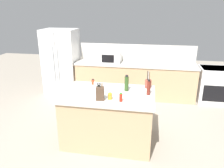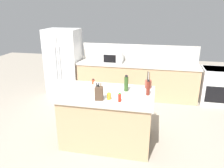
% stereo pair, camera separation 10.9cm
% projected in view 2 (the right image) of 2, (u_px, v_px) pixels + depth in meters
% --- Properties ---
extents(ground_plane, '(14.00, 14.00, 0.00)m').
position_uv_depth(ground_plane, '(108.00, 139.00, 4.14)').
color(ground_plane, gray).
extents(back_counter_run, '(3.22, 0.66, 0.94)m').
position_uv_depth(back_counter_run, '(137.00, 80.00, 5.95)').
color(back_counter_run, tan).
rests_on(back_counter_run, ground_plane).
extents(wall_backsplash, '(3.18, 0.03, 0.46)m').
position_uv_depth(wall_backsplash, '(139.00, 53.00, 6.01)').
color(wall_backsplash, beige).
rests_on(wall_backsplash, back_counter_run).
extents(kitchen_island, '(1.61, 1.09, 0.94)m').
position_uv_depth(kitchen_island, '(108.00, 117.00, 3.98)').
color(kitchen_island, tan).
rests_on(kitchen_island, ground_plane).
extents(refrigerator, '(0.92, 0.75, 1.80)m').
position_uv_depth(refrigerator, '(64.00, 61.00, 6.26)').
color(refrigerator, white).
rests_on(refrigerator, ground_plane).
extents(range_oven, '(0.76, 0.65, 0.92)m').
position_uv_depth(range_oven, '(216.00, 86.00, 5.56)').
color(range_oven, white).
rests_on(range_oven, ground_plane).
extents(microwave, '(0.53, 0.39, 0.29)m').
position_uv_depth(microwave, '(113.00, 57.00, 5.87)').
color(microwave, white).
rests_on(microwave, back_counter_run).
extents(knife_block, '(0.14, 0.12, 0.29)m').
position_uv_depth(knife_block, '(99.00, 93.00, 3.52)').
color(knife_block, '#4C3828').
rests_on(knife_block, kitchen_island).
extents(utensil_crock, '(0.12, 0.12, 0.32)m').
position_uv_depth(utensil_crock, '(148.00, 84.00, 4.05)').
color(utensil_crock, brown).
rests_on(utensil_crock, kitchen_island).
extents(salt_shaker, '(0.05, 0.05, 0.12)m').
position_uv_depth(salt_shaker, '(95.00, 85.00, 4.07)').
color(salt_shaker, silver).
rests_on(salt_shaker, kitchen_island).
extents(olive_oil_bottle, '(0.07, 0.07, 0.30)m').
position_uv_depth(olive_oil_bottle, '(126.00, 84.00, 3.89)').
color(olive_oil_bottle, '#2D4C1E').
rests_on(olive_oil_bottle, kitchen_island).
extents(spice_jar_oregano, '(0.05, 0.05, 0.11)m').
position_uv_depth(spice_jar_oregano, '(98.00, 88.00, 3.91)').
color(spice_jar_oregano, '#567038').
rests_on(spice_jar_oregano, kitchen_island).
extents(hot_sauce_bottle, '(0.05, 0.05, 0.15)m').
position_uv_depth(hot_sauce_bottle, '(120.00, 98.00, 3.47)').
color(hot_sauce_bottle, red).
rests_on(hot_sauce_bottle, kitchen_island).
extents(spice_jar_paprika, '(0.06, 0.06, 0.11)m').
position_uv_depth(spice_jar_paprika, '(93.00, 82.00, 4.26)').
color(spice_jar_paprika, '#B73D1E').
rests_on(spice_jar_paprika, kitchen_island).
extents(vinegar_bottle, '(0.06, 0.06, 0.27)m').
position_uv_depth(vinegar_bottle, '(148.00, 88.00, 3.71)').
color(vinegar_bottle, maroon).
rests_on(vinegar_bottle, kitchen_island).
extents(honey_jar, '(0.07, 0.07, 0.12)m').
position_uv_depth(honey_jar, '(109.00, 96.00, 3.56)').
color(honey_jar, gold).
rests_on(honey_jar, kitchen_island).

